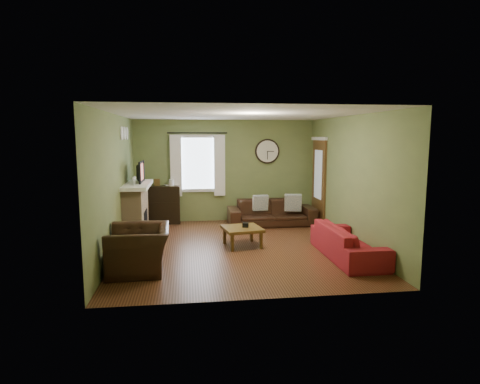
{
  "coord_description": "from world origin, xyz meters",
  "views": [
    {
      "loc": [
        -0.97,
        -7.69,
        2.19
      ],
      "look_at": [
        0.1,
        0.4,
        1.05
      ],
      "focal_mm": 30.0,
      "sensor_mm": 36.0,
      "label": 1
    }
  ],
  "objects": [
    {
      "name": "tv_screen",
      "position": [
        -1.97,
        1.3,
        1.41
      ],
      "size": [
        0.02,
        0.62,
        0.36
      ],
      "primitive_type": "cube",
      "color": "#994C3F",
      "rests_on": "mantel"
    },
    {
      "name": "firebox",
      "position": [
        -1.91,
        1.15,
        0.3
      ],
      "size": [
        0.04,
        0.6,
        0.55
      ],
      "primitive_type": "cube",
      "color": "black",
      "rests_on": "fireplace"
    },
    {
      "name": "bookshelf",
      "position": [
        -1.57,
        2.41,
        0.48
      ],
      "size": [
        0.8,
        0.34,
        0.96
      ],
      "primitive_type": null,
      "color": "black",
      "rests_on": "floor"
    },
    {
      "name": "pillow_right",
      "position": [
        1.63,
        1.88,
        0.55
      ],
      "size": [
        0.44,
        0.22,
        0.42
      ],
      "primitive_type": "cube",
      "rotation": [
        0.0,
        0.0,
        -0.24
      ],
      "color": "#9EA5A6",
      "rests_on": "sofa_brown"
    },
    {
      "name": "tv",
      "position": [
        -2.05,
        1.3,
        1.35
      ],
      "size": [
        0.08,
        0.6,
        0.35
      ],
      "primitive_type": "imported",
      "rotation": [
        0.0,
        0.0,
        1.57
      ],
      "color": "black",
      "rests_on": "mantel"
    },
    {
      "name": "pillow_left",
      "position": [
        0.82,
        1.96,
        0.55
      ],
      "size": [
        0.39,
        0.14,
        0.38
      ],
      "primitive_type": "cube",
      "rotation": [
        0.0,
        0.0,
        0.06
      ],
      "color": "#9EA5A6",
      "rests_on": "sofa_brown"
    },
    {
      "name": "medallion_mid",
      "position": [
        -2.28,
        1.15,
        2.25
      ],
      "size": [
        0.28,
        0.28,
        0.03
      ],
      "primitive_type": "cylinder",
      "color": "white",
      "rests_on": "wall_left"
    },
    {
      "name": "medallion_right",
      "position": [
        -2.28,
        1.5,
        2.25
      ],
      "size": [
        0.28,
        0.28,
        0.03
      ],
      "primitive_type": "cylinder",
      "color": "white",
      "rests_on": "wall_left"
    },
    {
      "name": "floor",
      "position": [
        0.0,
        0.0,
        0.0
      ],
      "size": [
        4.6,
        5.2,
        0.0
      ],
      "primitive_type": "cube",
      "color": "#522D1A",
      "rests_on": "ground"
    },
    {
      "name": "armchair",
      "position": [
        -1.77,
        -1.19,
        0.36
      ],
      "size": [
        1.02,
        1.15,
        0.72
      ],
      "primitive_type": "imported",
      "rotation": [
        0.0,
        0.0,
        -1.53
      ],
      "color": "black",
      "rests_on": "floor"
    },
    {
      "name": "tissue_box",
      "position": [
        0.17,
        0.05,
        0.4
      ],
      "size": [
        0.14,
        0.14,
        0.09
      ],
      "primitive_type": "cube",
      "rotation": [
        0.0,
        0.0,
        -0.24
      ],
      "color": "black",
      "rests_on": "coffee_table"
    },
    {
      "name": "wine_glass_a",
      "position": [
        -2.05,
        0.58,
        1.27
      ],
      "size": [
        0.07,
        0.07,
        0.19
      ],
      "primitive_type": null,
      "color": "white",
      "rests_on": "mantel"
    },
    {
      "name": "sofa_red",
      "position": [
        1.89,
        -0.95,
        0.29
      ],
      "size": [
        0.78,
        1.98,
        0.58
      ],
      "primitive_type": "imported",
      "rotation": [
        0.0,
        0.0,
        1.57
      ],
      "color": "maroon",
      "rests_on": "floor"
    },
    {
      "name": "curtain_left",
      "position": [
        -1.25,
        2.48,
        1.45
      ],
      "size": [
        0.28,
        0.04,
        1.55
      ],
      "primitive_type": "cube",
      "color": "white",
      "rests_on": "wall_back"
    },
    {
      "name": "fireplace",
      "position": [
        -2.1,
        1.15,
        0.55
      ],
      "size": [
        0.4,
        1.4,
        1.1
      ],
      "primitive_type": "cube",
      "color": "tan",
      "rests_on": "floor"
    },
    {
      "name": "window_pane",
      "position": [
        -0.7,
        2.58,
        1.5
      ],
      "size": [
        1.0,
        0.02,
        1.3
      ],
      "primitive_type": null,
      "color": "silver",
      "rests_on": "wall_back"
    },
    {
      "name": "mantel",
      "position": [
        -2.07,
        1.15,
        1.14
      ],
      "size": [
        0.58,
        1.6,
        0.08
      ],
      "primitive_type": "cube",
      "color": "white",
      "rests_on": "fireplace"
    },
    {
      "name": "wall_back",
      "position": [
        0.0,
        2.6,
        1.3
      ],
      "size": [
        4.6,
        0.0,
        2.6
      ],
      "primitive_type": "cube",
      "color": "olive",
      "rests_on": "ground"
    },
    {
      "name": "curtain_rod",
      "position": [
        -0.7,
        2.48,
        2.27
      ],
      "size": [
        0.03,
        0.03,
        1.5
      ],
      "primitive_type": "cylinder",
      "color": "black",
      "rests_on": "wall_back"
    },
    {
      "name": "medallion_left",
      "position": [
        -2.28,
        0.8,
        2.25
      ],
      "size": [
        0.28,
        0.28,
        0.03
      ],
      "primitive_type": "cylinder",
      "color": "white",
      "rests_on": "wall_left"
    },
    {
      "name": "book",
      "position": [
        -1.53,
        2.46,
        0.96
      ],
      "size": [
        0.23,
        0.26,
        0.02
      ],
      "primitive_type": "imported",
      "rotation": [
        0.0,
        0.0,
        0.32
      ],
      "color": "#553D18",
      "rests_on": "bookshelf"
    },
    {
      "name": "sofa_brown",
      "position": [
        1.09,
        1.9,
        0.31
      ],
      "size": [
        2.14,
        0.84,
        0.63
      ],
      "primitive_type": "imported",
      "color": "black",
      "rests_on": "floor"
    },
    {
      "name": "curtain_right",
      "position": [
        -0.15,
        2.48,
        1.45
      ],
      "size": [
        0.28,
        0.04,
        1.55
      ],
      "primitive_type": "cube",
      "color": "white",
      "rests_on": "wall_back"
    },
    {
      "name": "wall_clock",
      "position": [
        1.1,
        2.55,
        1.8
      ],
      "size": [
        0.64,
        0.06,
        0.64
      ],
      "primitive_type": null,
      "color": "white",
      "rests_on": "wall_back"
    },
    {
      "name": "ceiling",
      "position": [
        0.0,
        0.0,
        2.6
      ],
      "size": [
        4.6,
        5.2,
        0.0
      ],
      "primitive_type": "cube",
      "color": "white",
      "rests_on": "ground"
    },
    {
      "name": "wall_left",
      "position": [
        -2.3,
        0.0,
        1.3
      ],
      "size": [
        0.0,
        5.2,
        2.6
      ],
      "primitive_type": "cube",
      "color": "olive",
      "rests_on": "ground"
    },
    {
      "name": "wine_glass_b",
      "position": [
        -2.05,
        0.75,
        1.27
      ],
      "size": [
        0.07,
        0.07,
        0.19
      ],
      "primitive_type": null,
      "color": "white",
      "rests_on": "mantel"
    },
    {
      "name": "wall_right",
      "position": [
        2.3,
        0.0,
        1.3
      ],
      "size": [
        0.0,
        5.2,
        2.6
      ],
      "primitive_type": "cube",
      "color": "olive",
      "rests_on": "ground"
    },
    {
      "name": "coffee_table",
      "position": [
        0.1,
        0.05,
        0.19
      ],
      "size": [
        0.83,
        0.83,
        0.39
      ],
      "primitive_type": null,
      "rotation": [
        0.0,
        0.0,
        0.16
      ],
      "color": "#553D18",
      "rests_on": "floor"
    },
    {
      "name": "wall_front",
      "position": [
        0.0,
        -2.6,
        1.3
      ],
      "size": [
        4.6,
        0.0,
        2.6
      ],
      "primitive_type": "cube",
      "color": "olive",
      "rests_on": "ground"
    },
    {
      "name": "door",
      "position": [
        2.27,
        1.85,
        1.05
      ],
      "size": [
        0.05,
        0.9,
        2.1
      ],
      "primitive_type": "cube",
      "color": "brown",
      "rests_on": "floor"
    }
  ]
}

